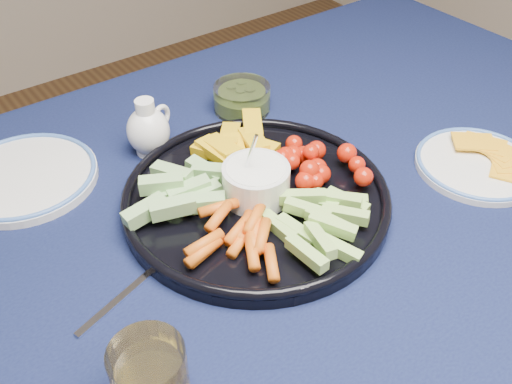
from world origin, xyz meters
TOP-DOWN VIEW (x-y plane):
  - dining_table at (0.00, 0.00)m, footprint 1.67×1.07m
  - crudite_platter at (0.04, 0.06)m, footprint 0.39×0.39m
  - creamer_pitcher at (-0.01, 0.27)m, footprint 0.09×0.07m
  - pickle_bowl at (0.18, 0.29)m, footprint 0.10×0.10m
  - cheese_plate at (0.38, -0.08)m, footprint 0.19×0.19m
  - juice_tumbler at (-0.23, -0.13)m, footprint 0.08×0.08m
  - fork_left at (-0.17, 0.02)m, footprint 0.16×0.06m
  - fork_right at (0.36, -0.14)m, footprint 0.13×0.15m
  - side_plate_extra at (-0.21, 0.31)m, footprint 0.22×0.22m

SIDE VIEW (x-z plane):
  - dining_table at x=0.00m, z-range 0.29..1.03m
  - fork_left at x=-0.17m, z-range 0.75..0.75m
  - fork_right at x=0.36m, z-range 0.75..0.75m
  - side_plate_extra at x=-0.21m, z-range 0.75..0.76m
  - cheese_plate at x=0.38m, z-range 0.74..0.77m
  - pickle_bowl at x=0.18m, z-range 0.74..0.79m
  - crudite_platter at x=0.04m, z-range 0.71..0.83m
  - juice_tumbler at x=-0.23m, z-range 0.74..0.83m
  - creamer_pitcher at x=-0.01m, z-range 0.74..0.84m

